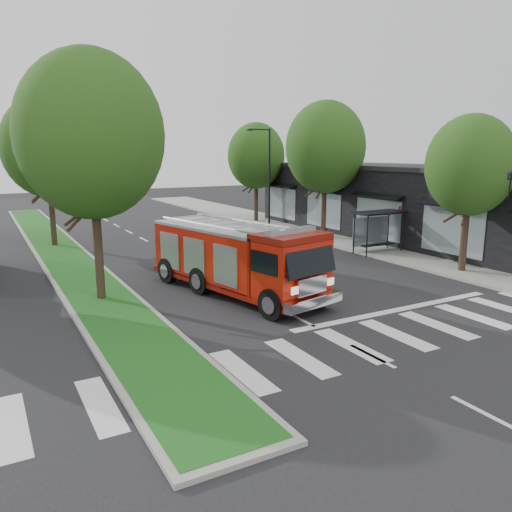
# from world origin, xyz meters

# --- Properties ---
(ground) EXTENTS (140.00, 140.00, 0.00)m
(ground) POSITION_xyz_m (0.00, 0.00, 0.00)
(ground) COLOR black
(ground) RESTS_ON ground
(sidewalk_right) EXTENTS (5.00, 80.00, 0.15)m
(sidewalk_right) POSITION_xyz_m (12.50, 10.00, 0.07)
(sidewalk_right) COLOR gray
(sidewalk_right) RESTS_ON ground
(median) EXTENTS (3.00, 50.00, 0.15)m
(median) POSITION_xyz_m (-6.00, 18.00, 0.08)
(median) COLOR gray
(median) RESTS_ON ground
(storefront_row) EXTENTS (8.00, 30.00, 5.00)m
(storefront_row) POSITION_xyz_m (17.00, 10.00, 2.50)
(storefront_row) COLOR black
(storefront_row) RESTS_ON ground
(bus_shelter) EXTENTS (3.20, 1.60, 2.61)m
(bus_shelter) POSITION_xyz_m (11.20, 8.15, 2.04)
(bus_shelter) COLOR black
(bus_shelter) RESTS_ON ground
(tree_right_near) EXTENTS (4.40, 4.40, 8.05)m
(tree_right_near) POSITION_xyz_m (11.50, 2.00, 5.51)
(tree_right_near) COLOR black
(tree_right_near) RESTS_ON ground
(tree_right_mid) EXTENTS (5.60, 5.60, 9.72)m
(tree_right_mid) POSITION_xyz_m (11.50, 14.00, 6.49)
(tree_right_mid) COLOR black
(tree_right_mid) RESTS_ON ground
(tree_right_far) EXTENTS (5.00, 5.00, 8.73)m
(tree_right_far) POSITION_xyz_m (11.50, 24.00, 5.84)
(tree_right_far) COLOR black
(tree_right_far) RESTS_ON ground
(tree_median_near) EXTENTS (5.80, 5.80, 10.16)m
(tree_median_near) POSITION_xyz_m (-6.00, 6.00, 6.81)
(tree_median_near) COLOR black
(tree_median_near) RESTS_ON ground
(tree_median_far) EXTENTS (5.60, 5.60, 9.72)m
(tree_median_far) POSITION_xyz_m (-6.00, 20.00, 6.49)
(tree_median_far) COLOR black
(tree_median_far) RESTS_ON ground
(streetlight_right_far) EXTENTS (2.11, 0.20, 8.00)m
(streetlight_right_far) POSITION_xyz_m (10.35, 20.00, 4.48)
(streetlight_right_far) COLOR black
(streetlight_right_far) RESTS_ON ground
(fire_engine) EXTENTS (4.81, 9.90, 3.30)m
(fire_engine) POSITION_xyz_m (-0.50, 4.28, 1.58)
(fire_engine) COLOR #670E05
(fire_engine) RESTS_ON ground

